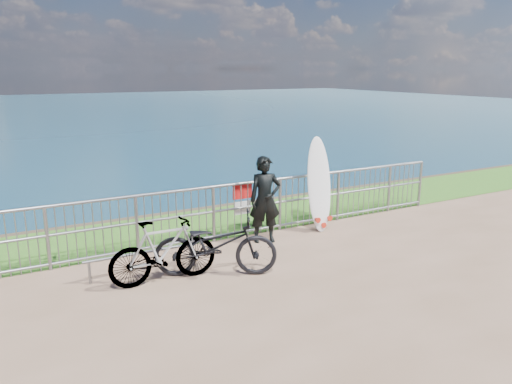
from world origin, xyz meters
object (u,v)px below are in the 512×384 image
surfer (265,200)px  bicycle_near (216,245)px  bicycle_far (163,251)px  surfboard (319,188)px

surfer → bicycle_near: surfer is taller
surfer → bicycle_near: (-1.51, -1.06, -0.32)m
surfer → bicycle_near: bearing=-128.7°
surfer → bicycle_far: 2.54m
bicycle_far → surfboard: bearing=-72.7°
surfer → bicycle_far: bearing=-142.2°
bicycle_near → bicycle_far: size_ratio=1.15×
surfboard → bicycle_far: bearing=-164.4°
surfboard → bicycle_far: 3.86m
surfboard → bicycle_near: size_ratio=0.99×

